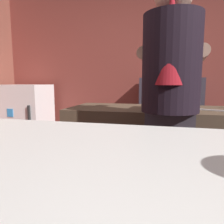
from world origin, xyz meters
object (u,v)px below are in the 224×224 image
bartender (170,102)px  bottle_olive_oil (185,72)px  mixing_bowl (156,106)px  chefs_knife (206,110)px  bottle_vinegar (168,73)px  bottle_soy (190,70)px  mini_fridge (28,119)px

bartender → bottle_olive_oil: bartender is taller
mixing_bowl → chefs_knife: mixing_bowl is taller
bartender → bottle_vinegar: (0.00, 1.89, 0.24)m
bottle_vinegar → bottle_soy: bearing=-19.5°
bottle_soy → bottle_vinegar: 0.31m
mini_fridge → mixing_bowl: size_ratio=5.04×
bartender → mixing_bowl: (-0.10, 0.37, -0.06)m
mixing_bowl → bottle_soy: size_ratio=0.86×
bottle_olive_oil → bottle_soy: (0.05, -0.07, 0.01)m
chefs_knife → bottle_vinegar: (-0.28, 1.48, 0.33)m
mini_fridge → bottle_vinegar: size_ratio=6.07×
bartender → bottle_soy: size_ratio=6.89×
chefs_knife → bartender: bearing=-103.6°
bottle_olive_oil → mixing_bowl: bearing=-102.7°
bartender → bottle_olive_oil: (0.24, 1.86, 0.26)m
bottle_vinegar → bottle_olive_oil: bearing=-8.2°
mini_fridge → bottle_olive_oil: bearing=5.7°
bottle_vinegar → chefs_knife: bearing=-79.3°
mixing_bowl → bottle_olive_oil: bottle_olive_oil is taller
bartender → chefs_knife: (0.28, 0.41, -0.09)m
mixing_bowl → mini_fridge: bearing=148.5°
mixing_bowl → chefs_knife: size_ratio=0.89×
bottle_olive_oil → bartender: bearing=-97.4°
bottle_soy → bottle_vinegar: size_ratio=1.41×
mixing_bowl → chefs_knife: 0.38m
bartender → bottle_olive_oil: bearing=-2.1°
bottle_soy → mixing_bowl: bearing=-105.2°
chefs_knife → bottle_soy: 1.43m
bottle_soy → bottle_vinegar: bearing=160.5°
mini_fridge → bottle_vinegar: bearing=7.2°
bottle_olive_oil → bottle_vinegar: bottle_olive_oil is taller
bottle_olive_oil → bottle_vinegar: 0.24m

